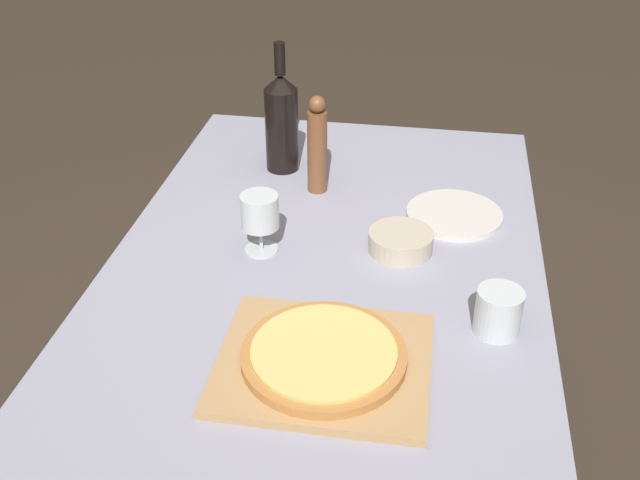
{
  "coord_description": "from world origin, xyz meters",
  "views": [
    {
      "loc": [
        0.21,
        -1.31,
        1.65
      ],
      "look_at": [
        -0.01,
        0.01,
        0.79
      ],
      "focal_mm": 42.0,
      "sensor_mm": 36.0,
      "label": 1
    }
  ],
  "objects": [
    {
      "name": "wine_bottle",
      "position": [
        -0.18,
        0.45,
        0.87
      ],
      "size": [
        0.09,
        0.09,
        0.34
      ],
      "color": "black",
      "rests_on": "dining_table"
    },
    {
      "name": "wine_glass",
      "position": [
        -0.15,
        0.04,
        0.83
      ],
      "size": [
        0.08,
        0.08,
        0.14
      ],
      "color": "silver",
      "rests_on": "dining_table"
    },
    {
      "name": "dining_table",
      "position": [
        0.0,
        0.0,
        0.65
      ],
      "size": [
        0.94,
        1.54,
        0.73
      ],
      "color": "#9393A8",
      "rests_on": "ground_plane"
    },
    {
      "name": "drinking_tumbler",
      "position": [
        0.36,
        -0.16,
        0.78
      ],
      "size": [
        0.09,
        0.09,
        0.09
      ],
      "color": "silver",
      "rests_on": "dining_table"
    },
    {
      "name": "dinner_plate",
      "position": [
        0.28,
        0.26,
        0.74
      ],
      "size": [
        0.23,
        0.23,
        0.01
      ],
      "color": "silver",
      "rests_on": "dining_table"
    },
    {
      "name": "small_bowl",
      "position": [
        0.16,
        0.1,
        0.76
      ],
      "size": [
        0.14,
        0.14,
        0.05
      ],
      "color": "beige",
      "rests_on": "dining_table"
    },
    {
      "name": "pepper_mill",
      "position": [
        -0.07,
        0.34,
        0.86
      ],
      "size": [
        0.05,
        0.05,
        0.25
      ],
      "color": "brown",
      "rests_on": "dining_table"
    },
    {
      "name": "pizza",
      "position": [
        0.05,
        -0.31,
        0.76
      ],
      "size": [
        0.3,
        0.3,
        0.02
      ],
      "color": "#BC7A3D",
      "rests_on": "cutting_board"
    },
    {
      "name": "cutting_board",
      "position": [
        0.05,
        -0.31,
        0.74
      ],
      "size": [
        0.38,
        0.32,
        0.02
      ],
      "color": "tan",
      "rests_on": "dining_table"
    }
  ]
}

